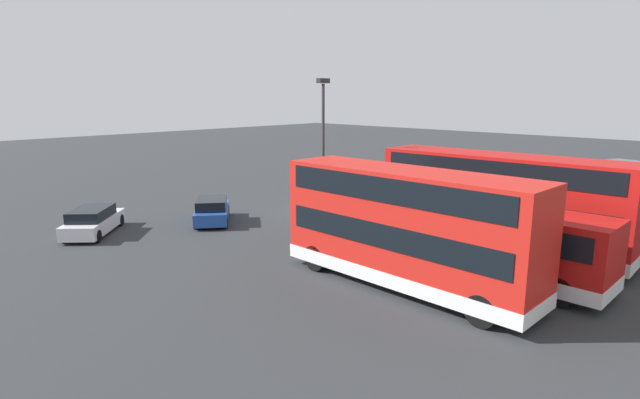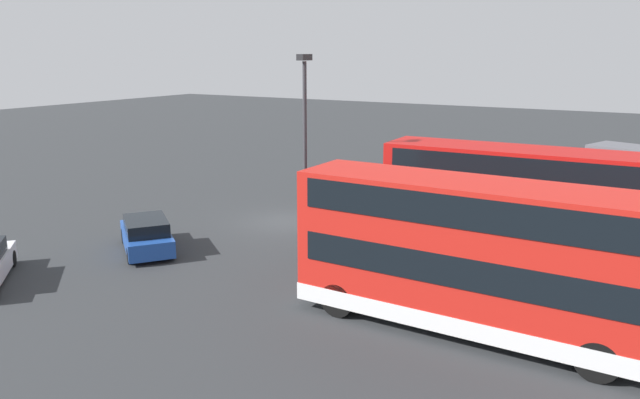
# 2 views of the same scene
# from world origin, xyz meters

# --- Properties ---
(ground_plane) EXTENTS (140.00, 140.00, 0.00)m
(ground_plane) POSITION_xyz_m (0.00, 0.00, 0.00)
(ground_plane) COLOR #2D3033
(bus_single_deck_near_end) EXTENTS (2.92, 11.14, 2.95)m
(bus_single_deck_near_end) POSITION_xyz_m (-7.12, 11.44, 1.62)
(bus_single_deck_near_end) COLOR #A51919
(bus_single_deck_near_end) RESTS_ON ground
(bus_single_deck_second) EXTENTS (2.99, 12.07, 2.95)m
(bus_single_deck_second) POSITION_xyz_m (-3.69, 12.12, 1.62)
(bus_single_deck_second) COLOR #A51919
(bus_single_deck_second) RESTS_ON ground
(bus_double_decker_third) EXTENTS (2.94, 11.66, 4.55)m
(bus_double_decker_third) POSITION_xyz_m (0.10, 11.62, 2.45)
(bus_double_decker_third) COLOR #B71411
(bus_double_decker_third) RESTS_ON ground
(bus_single_deck_fourth) EXTENTS (2.61, 11.04, 2.95)m
(bus_single_deck_fourth) POSITION_xyz_m (3.79, 12.05, 1.62)
(bus_single_deck_fourth) COLOR #B71411
(bus_single_deck_fourth) RESTS_ON ground
(bus_double_decker_fifth) EXTENTS (2.69, 10.40, 4.55)m
(bus_double_decker_fifth) POSITION_xyz_m (7.11, 11.22, 2.45)
(bus_double_decker_fifth) COLOR red
(bus_double_decker_fifth) RESTS_ON ground
(box_truck_blue) EXTENTS (4.87, 7.90, 3.20)m
(box_truck_blue) POSITION_xyz_m (-12.47, 14.18, 1.71)
(box_truck_blue) COLOR #595960
(box_truck_blue) RESTS_ON ground
(car_hatchback_silver) EXTENTS (3.91, 4.33, 1.43)m
(car_hatchback_silver) POSITION_xyz_m (6.62, -2.54, 0.70)
(car_hatchback_silver) COLOR #1E479E
(car_hatchback_silver) RESTS_ON ground
(car_small_green) EXTENTS (4.43, 4.55, 1.43)m
(car_small_green) POSITION_xyz_m (12.43, -4.95, 0.70)
(car_small_green) COLOR silver
(car_small_green) RESTS_ON ground
(lamp_post_tall) EXTENTS (0.70, 0.30, 8.07)m
(lamp_post_tall) POSITION_xyz_m (3.57, 3.41, 4.71)
(lamp_post_tall) COLOR #38383D
(lamp_post_tall) RESTS_ON ground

